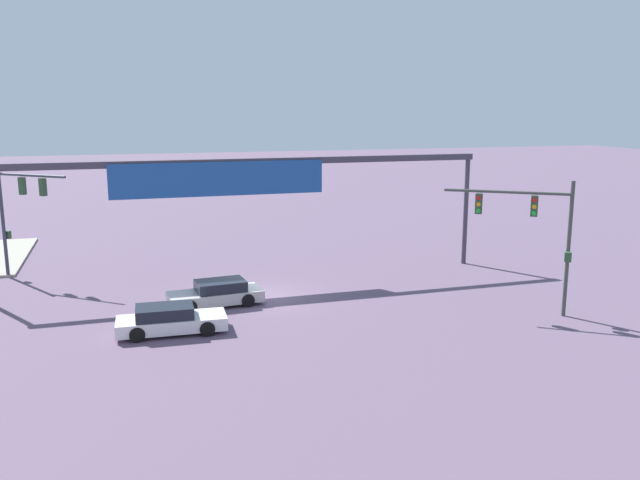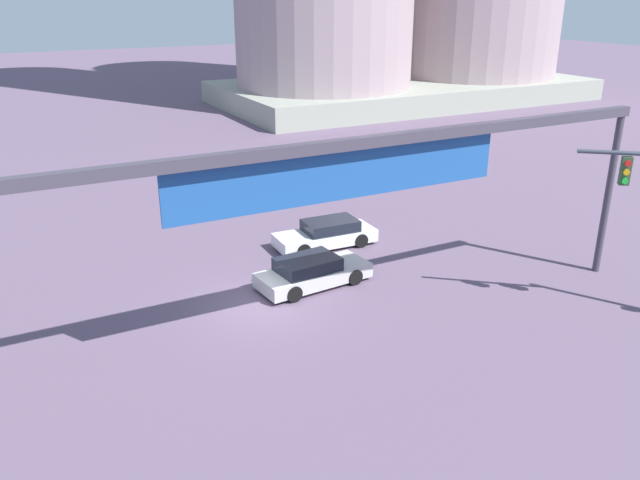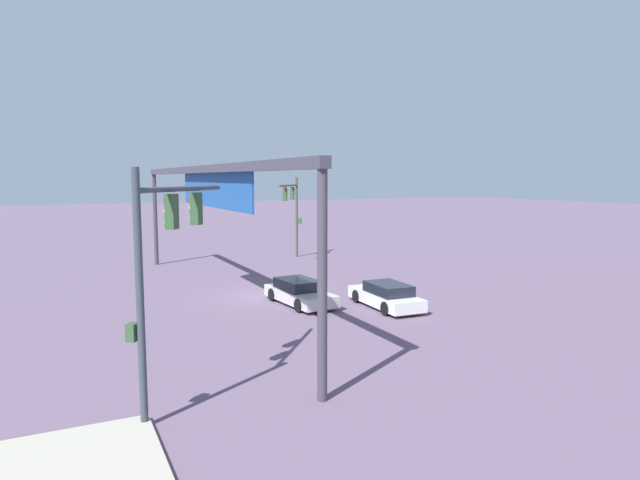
% 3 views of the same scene
% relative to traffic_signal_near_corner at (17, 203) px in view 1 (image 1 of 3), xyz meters
% --- Properties ---
extents(ground_plane, '(229.29, 229.29, 0.00)m').
position_rel_traffic_signal_near_corner_xyz_m(ground_plane, '(-12.05, 7.57, -4.31)').
color(ground_plane, '#604D64').
extents(traffic_signal_near_corner, '(3.80, 3.43, 6.44)m').
position_rel_traffic_signal_near_corner_xyz_m(traffic_signal_near_corner, '(0.00, 0.00, 0.00)').
color(traffic_signal_near_corner, '#323A44').
rests_on(traffic_signal_near_corner, ground).
extents(traffic_signal_opposite_side, '(4.73, 3.71, 6.25)m').
position_rel_traffic_signal_near_corner_xyz_m(traffic_signal_opposite_side, '(-23.44, 13.71, -0.05)').
color(traffic_signal_opposite_side, '#3E443D').
rests_on(traffic_signal_opposite_side, ground).
extents(overhead_sign_gantry, '(27.34, 0.43, 6.77)m').
position_rel_traffic_signal_near_corner_xyz_m(overhead_sign_gantry, '(-11.63, 4.02, 1.48)').
color(overhead_sign_gantry, '#3C3844').
rests_on(overhead_sign_gantry, ground).
extents(sedan_car_approaching, '(4.63, 2.19, 1.21)m').
position_rel_traffic_signal_near_corner_xyz_m(sedan_car_approaching, '(-9.64, 8.16, -3.74)').
color(sedan_car_approaching, '#B9B6B3').
rests_on(sedan_car_approaching, ground).
extents(sedan_car_waiting_far, '(4.64, 1.96, 1.21)m').
position_rel_traffic_signal_near_corner_xyz_m(sedan_car_waiting_far, '(-7.15, 11.59, -3.74)').
color(sedan_car_waiting_far, silver).
rests_on(sedan_car_waiting_far, ground).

